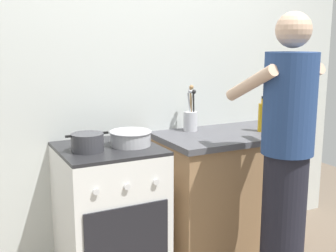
{
  "coord_description": "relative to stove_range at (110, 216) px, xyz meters",
  "views": [
    {
      "loc": [
        -1.19,
        -2.31,
        1.55
      ],
      "look_at": [
        0.05,
        0.12,
        1.0
      ],
      "focal_mm": 46.19,
      "sensor_mm": 36.0,
      "label": 1
    }
  ],
  "objects": [
    {
      "name": "back_wall",
      "position": [
        0.55,
        0.35,
        0.8
      ],
      "size": [
        3.2,
        0.1,
        2.5
      ],
      "color": "silver",
      "rests_on": "ground"
    },
    {
      "name": "countertop",
      "position": [
        0.9,
        0.0,
        0.0
      ],
      "size": [
        1.0,
        0.6,
        0.9
      ],
      "color": "#99724C",
      "rests_on": "ground"
    },
    {
      "name": "stove_range",
      "position": [
        0.0,
        0.0,
        0.0
      ],
      "size": [
        0.6,
        0.62,
        0.9
      ],
      "color": "white",
      "rests_on": "ground"
    },
    {
      "name": "pot",
      "position": [
        -0.14,
        -0.04,
        0.5
      ],
      "size": [
        0.26,
        0.19,
        0.11
      ],
      "color": "#38383D",
      "rests_on": "stove_range"
    },
    {
      "name": "mixing_bowl",
      "position": [
        0.14,
        -0.03,
        0.5
      ],
      "size": [
        0.26,
        0.26,
        0.09
      ],
      "color": "#B7B7BC",
      "rests_on": "stove_range"
    },
    {
      "name": "utensil_crock",
      "position": [
        0.69,
        0.19,
        0.55
      ],
      "size": [
        0.1,
        0.1,
        0.33
      ],
      "color": "silver",
      "rests_on": "countertop"
    },
    {
      "name": "oil_bottle",
      "position": [
        1.14,
        -0.06,
        0.56
      ],
      "size": [
        0.07,
        0.07,
        0.25
      ],
      "color": "gold",
      "rests_on": "countertop"
    },
    {
      "name": "person",
      "position": [
        0.87,
        -0.61,
        0.41
      ],
      "size": [
        0.41,
        0.5,
        1.7
      ],
      "color": "black",
      "rests_on": "ground"
    }
  ]
}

